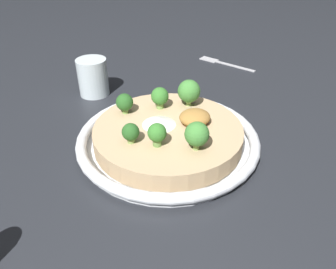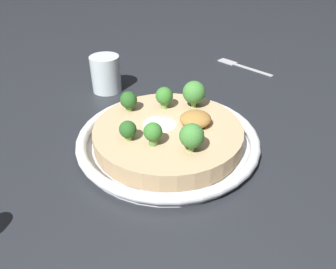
{
  "view_description": "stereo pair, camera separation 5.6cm",
  "coord_description": "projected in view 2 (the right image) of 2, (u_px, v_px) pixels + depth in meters",
  "views": [
    {
      "loc": [
        0.1,
        0.46,
        0.33
      ],
      "look_at": [
        0.0,
        0.0,
        0.02
      ],
      "focal_mm": 35.0,
      "sensor_mm": 36.0,
      "label": 1
    },
    {
      "loc": [
        0.05,
        0.47,
        0.33
      ],
      "look_at": [
        0.0,
        0.0,
        0.02
      ],
      "focal_mm": 35.0,
      "sensor_mm": 36.0,
      "label": 2
    }
  ],
  "objects": [
    {
      "name": "broccoli_front_left",
      "position": [
        194.0,
        93.0,
        0.6
      ],
      "size": [
        0.04,
        0.04,
        0.05
      ],
      "color": "#84A856",
      "rests_on": "risotto_bowl"
    },
    {
      "name": "drinking_glass",
      "position": [
        106.0,
        74.0,
        0.74
      ],
      "size": [
        0.07,
        0.07,
        0.08
      ],
      "color": "silver",
      "rests_on": "ground_plane"
    },
    {
      "name": "cheese_sprinkle",
      "position": [
        160.0,
        120.0,
        0.56
      ],
      "size": [
        0.06,
        0.06,
        0.01
      ],
      "color": "white",
      "rests_on": "risotto_bowl"
    },
    {
      "name": "crispy_onion_garnish",
      "position": [
        196.0,
        120.0,
        0.55
      ],
      "size": [
        0.05,
        0.05,
        0.02
      ],
      "color": "#A37538",
      "rests_on": "risotto_bowl"
    },
    {
      "name": "risotto_bowl",
      "position": [
        168.0,
        137.0,
        0.56
      ],
      "size": [
        0.31,
        0.31,
        0.04
      ],
      "color": "silver",
      "rests_on": "ground_plane"
    },
    {
      "name": "ground_plane",
      "position": [
        168.0,
        146.0,
        0.57
      ],
      "size": [
        6.0,
        6.0,
        0.0
      ],
      "primitive_type": "plane",
      "color": "#23262B"
    },
    {
      "name": "broccoli_front_right",
      "position": [
        129.0,
        100.0,
        0.59
      ],
      "size": [
        0.03,
        0.03,
        0.04
      ],
      "color": "#759E4C",
      "rests_on": "risotto_bowl"
    },
    {
      "name": "fork_utensil",
      "position": [
        239.0,
        65.0,
        0.88
      ],
      "size": [
        0.12,
        0.14,
        0.0
      ],
      "rotation": [
        0.0,
        0.0,
        -0.89
      ],
      "color": "#B7B7BC",
      "rests_on": "ground_plane"
    },
    {
      "name": "broccoli_front",
      "position": [
        164.0,
        96.0,
        0.6
      ],
      "size": [
        0.03,
        0.03,
        0.04
      ],
      "color": "#759E4C",
      "rests_on": "risotto_bowl"
    },
    {
      "name": "broccoli_right",
      "position": [
        128.0,
        130.0,
        0.51
      ],
      "size": [
        0.03,
        0.03,
        0.03
      ],
      "color": "#84A856",
      "rests_on": "risotto_bowl"
    },
    {
      "name": "broccoli_back_left",
      "position": [
        192.0,
        136.0,
        0.48
      ],
      "size": [
        0.04,
        0.04,
        0.05
      ],
      "color": "#84A856",
      "rests_on": "risotto_bowl"
    },
    {
      "name": "broccoli_back",
      "position": [
        153.0,
        133.0,
        0.5
      ],
      "size": [
        0.03,
        0.03,
        0.04
      ],
      "color": "#668E47",
      "rests_on": "risotto_bowl"
    }
  ]
}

